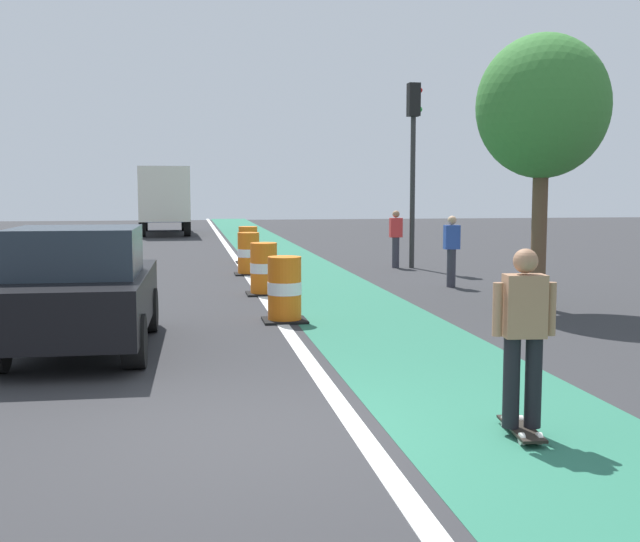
{
  "coord_description": "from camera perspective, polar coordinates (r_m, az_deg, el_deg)",
  "views": [
    {
      "loc": [
        -0.62,
        -6.97,
        2.21
      ],
      "look_at": [
        1.16,
        3.54,
        1.1
      ],
      "focal_mm": 44.4,
      "sensor_mm": 36.0,
      "label": 1
    }
  ],
  "objects": [
    {
      "name": "ground_plane",
      "position": [
        7.34,
        -4.39,
        -11.6
      ],
      "size": [
        100.0,
        100.0,
        0.0
      ],
      "primitive_type": "plane",
      "color": "#2D2D30"
    },
    {
      "name": "bike_lane_strip",
      "position": [
        19.34,
        -0.54,
        -0.61
      ],
      "size": [
        2.5,
        80.0,
        0.01
      ],
      "primitive_type": "cube",
      "color": "#286B51",
      "rests_on": "ground"
    },
    {
      "name": "lane_divider_stripe",
      "position": [
        19.16,
        -4.97,
        -0.69
      ],
      "size": [
        0.2,
        80.0,
        0.01
      ],
      "primitive_type": "cube",
      "color": "silver",
      "rests_on": "ground"
    },
    {
      "name": "skateboarder_on_lane",
      "position": [
        7.26,
        14.46,
        -4.55
      ],
      "size": [
        0.57,
        0.82,
        1.69
      ],
      "color": "black",
      "rests_on": "ground"
    },
    {
      "name": "parked_sedan_nearest",
      "position": [
        11.25,
        -16.96,
        -1.35
      ],
      "size": [
        1.98,
        4.13,
        1.7
      ],
      "color": "black",
      "rests_on": "ground"
    },
    {
      "name": "traffic_barrel_front",
      "position": [
        13.19,
        -2.57,
        -1.37
      ],
      "size": [
        0.73,
        0.73,
        1.09
      ],
      "color": "orange",
      "rests_on": "ground"
    },
    {
      "name": "traffic_barrel_mid",
      "position": [
        16.58,
        -4.07,
        0.12
      ],
      "size": [
        0.73,
        0.73,
        1.09
      ],
      "color": "orange",
      "rests_on": "ground"
    },
    {
      "name": "traffic_barrel_back",
      "position": [
        20.5,
        -5.17,
        1.22
      ],
      "size": [
        0.73,
        0.73,
        1.09
      ],
      "color": "orange",
      "rests_on": "ground"
    },
    {
      "name": "traffic_barrel_far",
      "position": [
        23.74,
        -5.2,
        1.86
      ],
      "size": [
        0.73,
        0.73,
        1.09
      ],
      "color": "orange",
      "rests_on": "ground"
    },
    {
      "name": "delivery_truck_down_block",
      "position": [
        39.7,
        -11.17,
        5.3
      ],
      "size": [
        2.53,
        7.66,
        3.23
      ],
      "color": "silver",
      "rests_on": "ground"
    },
    {
      "name": "traffic_light_corner",
      "position": [
        22.28,
        6.75,
        9.22
      ],
      "size": [
        0.41,
        0.32,
        5.1
      ],
      "color": "#2D2D2D",
      "rests_on": "ground"
    },
    {
      "name": "pedestrian_crossing",
      "position": [
        22.26,
        5.49,
        2.45
      ],
      "size": [
        0.34,
        0.2,
        1.61
      ],
      "color": "#33333D",
      "rests_on": "ground"
    },
    {
      "name": "pedestrian_waiting",
      "position": [
        18.03,
        9.46,
        1.58
      ],
      "size": [
        0.34,
        0.2,
        1.61
      ],
      "color": "#33333D",
      "rests_on": "ground"
    },
    {
      "name": "street_tree_sidewalk",
      "position": [
        15.17,
        15.75,
        11.24
      ],
      "size": [
        2.4,
        2.4,
        5.0
      ],
      "color": "brown",
      "rests_on": "ground"
    }
  ]
}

